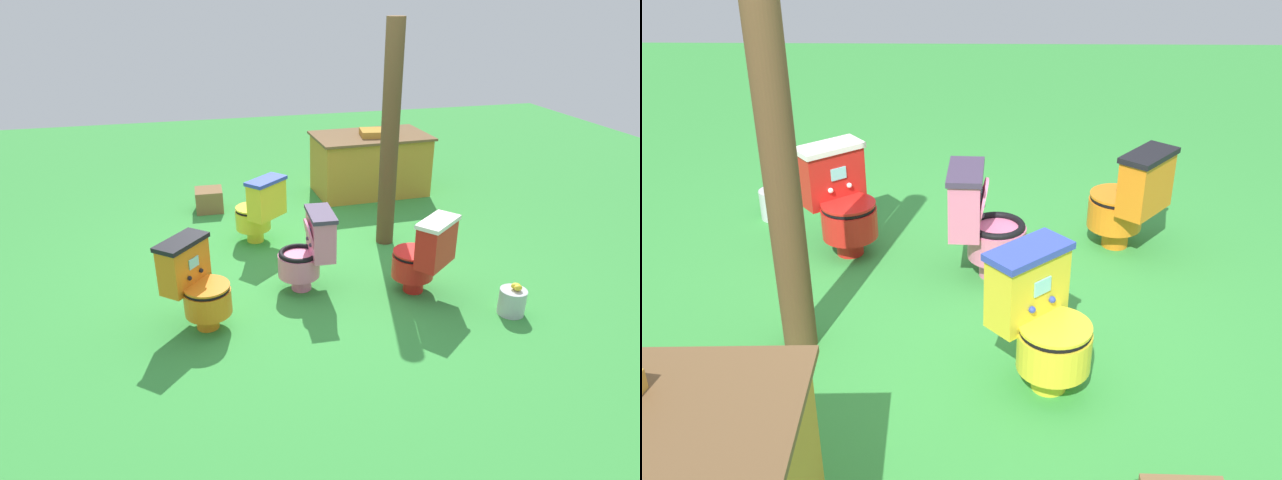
% 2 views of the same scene
% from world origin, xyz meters
% --- Properties ---
extents(ground, '(14.00, 14.00, 0.00)m').
position_xyz_m(ground, '(0.00, 0.00, 0.00)').
color(ground, green).
extents(toilet_orange, '(0.64, 0.62, 0.73)m').
position_xyz_m(toilet_orange, '(-1.08, -0.76, 0.37)').
color(toilet_orange, orange).
rests_on(toilet_orange, ground).
extents(toilet_pink, '(0.51, 0.44, 0.73)m').
position_xyz_m(toilet_pink, '(-0.10, -0.38, 0.37)').
color(toilet_pink, pink).
rests_on(toilet_pink, ground).
extents(toilet_red, '(0.62, 0.64, 0.73)m').
position_xyz_m(toilet_red, '(0.83, -0.71, 0.37)').
color(toilet_red, red).
rests_on(toilet_red, ground).
extents(toilet_yellow, '(0.63, 0.63, 0.73)m').
position_xyz_m(toilet_yellow, '(-0.39, 0.69, 0.37)').
color(toilet_yellow, yellow).
rests_on(toilet_yellow, ground).
extents(vendor_table, '(1.49, 0.91, 0.85)m').
position_xyz_m(vendor_table, '(1.24, 1.93, 0.39)').
color(vendor_table, '#B7842D').
rests_on(vendor_table, ground).
extents(wooden_post, '(0.18, 0.18, 2.24)m').
position_xyz_m(wooden_post, '(0.90, 0.40, 1.12)').
color(wooden_post, brown).
rests_on(wooden_post, ground).
extents(small_crate, '(0.33, 0.34, 0.27)m').
position_xyz_m(small_crate, '(-0.86, 1.77, 0.13)').
color(small_crate, brown).
rests_on(small_crate, ground).
extents(lemon_bucket, '(0.22, 0.22, 0.28)m').
position_xyz_m(lemon_bucket, '(1.42, -1.21, 0.12)').
color(lemon_bucket, '#B7B7BF').
rests_on(lemon_bucket, ground).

